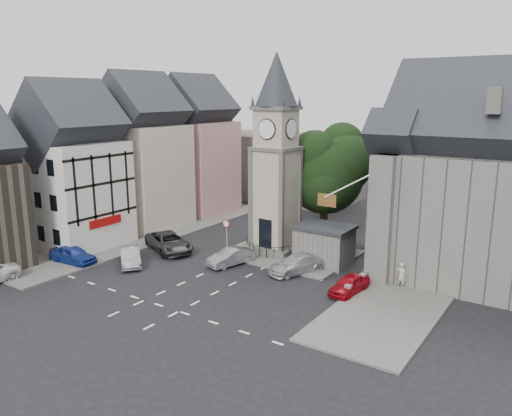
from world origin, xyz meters
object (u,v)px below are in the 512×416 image
Objects in this scene: clock_tower at (276,155)px; stone_shelter at (324,244)px; pedestrian at (401,276)px; car_east_red at (349,284)px; car_west_blue at (73,255)px.

stone_shelter is (4.80, -0.49, -6.57)m from clock_tower.
stone_shelter reaches higher than pedestrian.
clock_tower reaches higher than pedestrian.
pedestrian reaches higher than car_east_red.
car_west_blue is at bearing -156.21° from car_east_red.
car_west_blue is (-16.30, -11.00, -0.84)m from stone_shelter.
stone_shelter is at bearing -10.68° from pedestrian.
stone_shelter reaches higher than car_west_blue.
clock_tower is at bearing 156.95° from car_east_red.
pedestrian is at bearing 53.27° from car_east_red.
stone_shelter is at bearing -5.84° from clock_tower.
clock_tower is at bearing -48.93° from car_west_blue.
clock_tower is at bearing 174.16° from stone_shelter.
car_west_blue is 24.80m from pedestrian.
stone_shelter is at bearing 138.70° from car_east_red.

